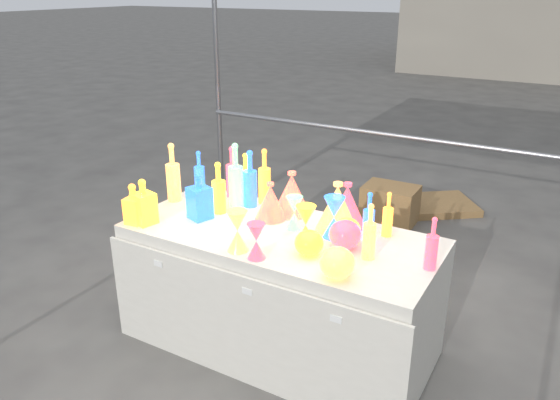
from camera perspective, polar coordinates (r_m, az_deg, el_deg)
The scene contains 32 objects.
ground at distance 3.51m, azimuth 0.00°, elevation -14.58°, with size 80.00×80.00×0.00m, color slate.
display_table at distance 3.29m, azimuth -0.08°, elevation -9.40°, with size 1.84×0.83×0.75m.
cardboard_box_closed at distance 5.14m, azimuth 11.41°, elevation -0.44°, with size 0.48×0.35×0.35m, color #A17848.
cardboard_box_flat at distance 5.60m, azimuth 15.59°, elevation -0.52°, with size 0.80×0.57×0.07m, color #A17848.
bottle_0 at distance 3.56m, azimuth -3.60°, elevation 2.51°, with size 0.08×0.08×0.31m, color red, non-canonical shape.
bottle_1 at distance 3.68m, azimuth -8.43°, elevation 2.86°, with size 0.07×0.07×0.30m, color #1B954A, non-canonical shape.
bottle_2 at distance 3.48m, azimuth -1.63°, elevation 2.51°, with size 0.08×0.08×0.36m, color yellow, non-canonical shape.
bottle_3 at distance 3.61m, azimuth -4.98°, elevation 3.01°, with size 0.09×0.09×0.34m, color #1B22A2, non-canonical shape.
bottle_4 at distance 3.58m, azimuth -11.13°, elevation 2.88°, with size 0.09×0.09×0.39m, color #158364, non-canonical shape.
bottle_5 at distance 3.41m, azimuth -4.64°, elevation 2.55°, with size 0.09×0.09×0.42m, color #B42492, non-canonical shape.
bottle_6 at distance 3.36m, azimuth -6.43°, elevation 1.31°, with size 0.08×0.08×0.33m, color red, non-canonical shape.
bottle_7 at distance 3.43m, azimuth -3.13°, elevation 2.25°, with size 0.09×0.09×0.37m, color #1B954A, non-canonical shape.
decanter_0 at distance 3.29m, azimuth -14.05°, elevation -0.15°, with size 0.11×0.11×0.28m, color red, non-canonical shape.
decanter_1 at distance 3.31m, azimuth -15.05°, elevation -0.37°, with size 0.10×0.10×0.25m, color yellow, non-canonical shape.
decanter_2 at distance 3.29m, azimuth -8.43°, elevation 0.41°, with size 0.12×0.12×0.29m, color #1B954A, non-canonical shape.
hourglass_1 at distance 2.80m, azimuth -2.50°, elevation -4.30°, with size 0.10×0.10×0.19m, color #1B22A2, non-canonical shape.
hourglass_2 at distance 2.88m, azimuth -4.48°, elevation -3.24°, with size 0.11×0.11×0.23m, color #158364, non-canonical shape.
hourglass_3 at distance 3.13m, azimuth 1.51°, elevation -1.33°, with size 0.10×0.10×0.20m, color #B42492, non-canonical shape.
hourglass_4 at distance 2.95m, azimuth 2.69°, elevation -2.62°, with size 0.11×0.11×0.22m, color red, non-canonical shape.
hourglass_5 at distance 3.03m, azimuth 5.66°, elevation -1.80°, with size 0.12×0.12×0.24m, color #1B954A, non-canonical shape.
globe_0 at distance 2.85m, azimuth 3.05°, elevation -4.65°, with size 0.15×0.15×0.12m, color red, non-canonical shape.
globe_1 at distance 2.65m, azimuth 5.98°, elevation -6.70°, with size 0.17×0.17×0.14m, color #158364, non-canonical shape.
globe_2 at distance 3.02m, azimuth 7.00°, elevation -3.23°, with size 0.15×0.15×0.12m, color yellow, non-canonical shape.
globe_3 at distance 2.94m, azimuth 6.81°, elevation -3.74°, with size 0.17×0.17×0.14m, color #1B22A2, non-canonical shape.
lampshade_0 at distance 3.26m, azimuth -1.00°, elevation -0.07°, with size 0.19×0.19×0.23m, color gold, non-canonical shape.
lampshade_1 at distance 3.33m, azimuth 1.23°, elevation 0.77°, with size 0.23×0.23×0.27m, color gold, non-canonical shape.
lampshade_2 at distance 3.18m, azimuth 7.01°, elevation -0.46°, with size 0.23×0.23×0.27m, color #1B22A2, non-canonical shape.
lampshade_3 at distance 3.12m, azimuth 6.00°, elevation -0.67°, with size 0.25×0.25×0.29m, color #158364, non-canonical shape.
bottle_8 at distance 3.01m, azimuth 9.26°, elevation -1.74°, with size 0.06×0.06×0.29m, color #1B954A, non-canonical shape.
bottle_9 at distance 3.09m, azimuth 11.21°, elevation -1.46°, with size 0.06×0.06×0.26m, color yellow, non-canonical shape.
bottle_10 at distance 2.78m, azimuth 15.61°, elevation -4.37°, with size 0.06×0.06×0.28m, color #1B22A2, non-canonical shape.
bottle_11 at distance 2.81m, azimuth 9.35°, elevation -3.24°, with size 0.07×0.07×0.30m, color #158364, non-canonical shape.
Camera 1 is at (1.41, -2.45, 2.08)m, focal length 35.00 mm.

